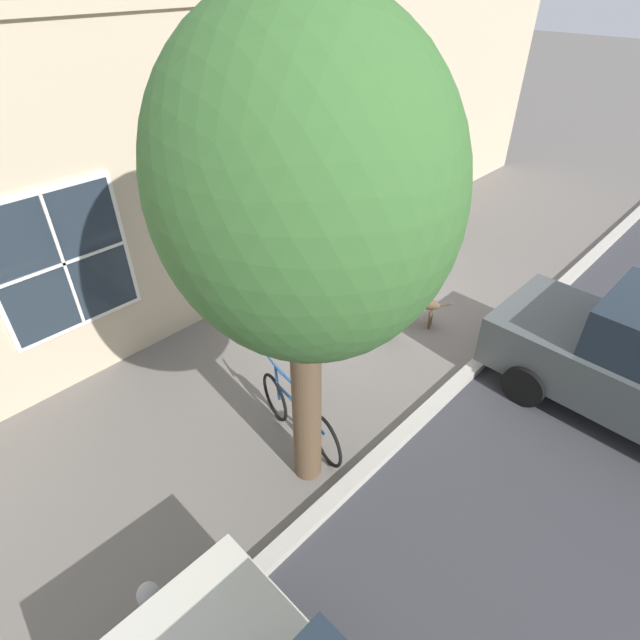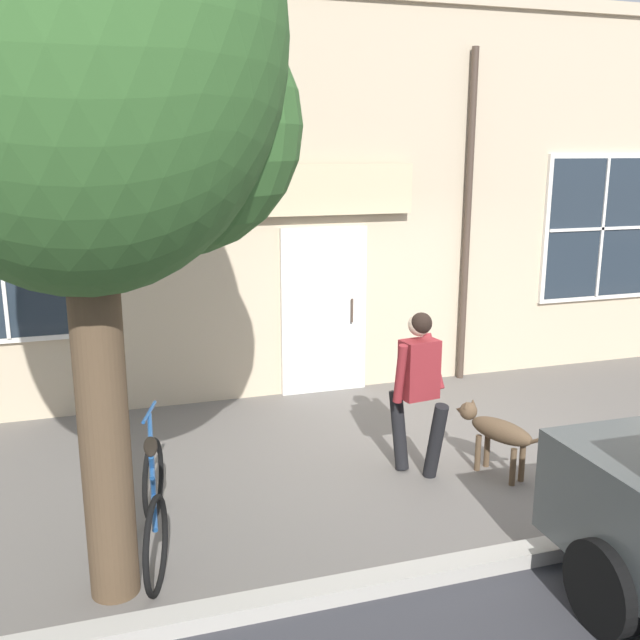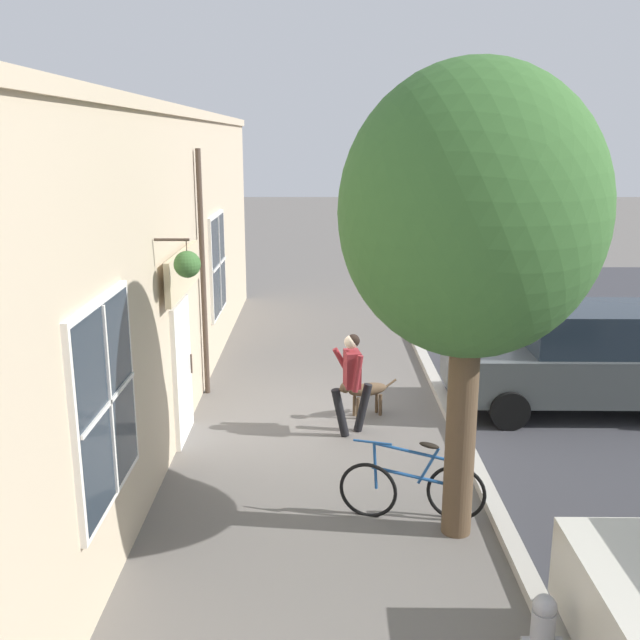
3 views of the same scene
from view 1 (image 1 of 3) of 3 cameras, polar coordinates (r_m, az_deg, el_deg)
The scene contains 7 objects.
ground_plane at distance 9.12m, azimuth 7.03°, elevation 0.76°, with size 90.00×90.00×0.00m, color #66605B.
storefront_facade at distance 9.44m, azimuth -3.79°, elevation 18.76°, with size 0.95×18.00×4.87m.
pedestrian_walking at distance 8.06m, azimuth 7.20°, elevation 3.59°, with size 0.66×0.55×1.59m.
dog_on_leash at distance 8.73m, azimuth 11.06°, elevation 1.99°, with size 1.03×0.48×0.65m.
street_tree_by_curb at distance 4.42m, azimuth -1.47°, elevation 13.74°, with size 2.78×2.68×5.19m.
leaning_bicycle at distance 6.64m, azimuth -2.39°, elevation -10.83°, with size 1.73×0.30×1.01m.
fire_hydrant at distance 5.49m, azimuth -18.45°, elevation -28.80°, with size 0.34×0.20×0.77m.
Camera 1 is at (4.31, -6.11, 5.21)m, focal length 28.00 mm.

